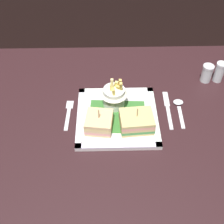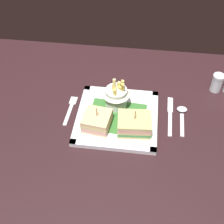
{
  "view_description": "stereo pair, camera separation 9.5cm",
  "coord_description": "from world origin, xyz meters",
  "px_view_note": "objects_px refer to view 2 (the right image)",
  "views": [
    {
      "loc": [
        0.0,
        -0.64,
        1.47
      ],
      "look_at": [
        0.02,
        0.01,
        0.78
      ],
      "focal_mm": 47.58,
      "sensor_mm": 36.0,
      "label": 1
    },
    {
      "loc": [
        0.1,
        -0.64,
        1.47
      ],
      "look_at": [
        0.02,
        0.01,
        0.78
      ],
      "focal_mm": 47.58,
      "sensor_mm": 36.0,
      "label": 2
    }
  ],
  "objects_px": {
    "fork": "(71,108)",
    "knife": "(170,114)",
    "salt_shaker": "(217,84)",
    "spoon": "(182,113)",
    "dining_table": "(107,142)",
    "sandwich_half_left": "(97,121)",
    "square_plate": "(117,118)",
    "fries_cup": "(116,95)",
    "sandwich_half_right": "(134,124)"
  },
  "relations": [
    {
      "from": "fries_cup",
      "to": "fork",
      "type": "bearing_deg",
      "value": -170.57
    },
    {
      "from": "dining_table",
      "to": "sandwich_half_left",
      "type": "xyz_separation_m",
      "value": [
        -0.03,
        -0.03,
        0.14
      ]
    },
    {
      "from": "dining_table",
      "to": "spoon",
      "type": "distance_m",
      "value": 0.28
    },
    {
      "from": "sandwich_half_left",
      "to": "fork",
      "type": "distance_m",
      "value": 0.13
    },
    {
      "from": "dining_table",
      "to": "salt_shaker",
      "type": "bearing_deg",
      "value": 28.7
    },
    {
      "from": "sandwich_half_right",
      "to": "fries_cup",
      "type": "bearing_deg",
      "value": 124.77
    },
    {
      "from": "sandwich_half_left",
      "to": "knife",
      "type": "height_order",
      "value": "sandwich_half_left"
    },
    {
      "from": "square_plate",
      "to": "sandwich_half_left",
      "type": "xyz_separation_m",
      "value": [
        -0.06,
        -0.05,
        0.03
      ]
    },
    {
      "from": "square_plate",
      "to": "fries_cup",
      "type": "height_order",
      "value": "fries_cup"
    },
    {
      "from": "knife",
      "to": "spoon",
      "type": "relative_size",
      "value": 1.35
    },
    {
      "from": "square_plate",
      "to": "salt_shaker",
      "type": "bearing_deg",
      "value": 28.8
    },
    {
      "from": "salt_shaker",
      "to": "square_plate",
      "type": "bearing_deg",
      "value": -151.2
    },
    {
      "from": "fries_cup",
      "to": "sandwich_half_right",
      "type": "bearing_deg",
      "value": -55.23
    },
    {
      "from": "knife",
      "to": "spoon",
      "type": "xyz_separation_m",
      "value": [
        0.04,
        0.01,
        0.0
      ]
    },
    {
      "from": "fork",
      "to": "knife",
      "type": "bearing_deg",
      "value": 2.71
    },
    {
      "from": "square_plate",
      "to": "sandwich_half_left",
      "type": "height_order",
      "value": "sandwich_half_left"
    },
    {
      "from": "fries_cup",
      "to": "dining_table",
      "type": "bearing_deg",
      "value": -108.31
    },
    {
      "from": "spoon",
      "to": "salt_shaker",
      "type": "xyz_separation_m",
      "value": [
        0.12,
        0.14,
        0.03
      ]
    },
    {
      "from": "salt_shaker",
      "to": "sandwich_half_left",
      "type": "bearing_deg",
      "value": -149.73
    },
    {
      "from": "square_plate",
      "to": "fries_cup",
      "type": "distance_m",
      "value": 0.08
    },
    {
      "from": "sandwich_half_left",
      "to": "sandwich_half_right",
      "type": "distance_m",
      "value": 0.12
    },
    {
      "from": "dining_table",
      "to": "knife",
      "type": "relative_size",
      "value": 7.51
    },
    {
      "from": "dining_table",
      "to": "spoon",
      "type": "height_order",
      "value": "spoon"
    },
    {
      "from": "sandwich_half_right",
      "to": "fork",
      "type": "xyz_separation_m",
      "value": [
        -0.22,
        0.07,
        -0.03
      ]
    },
    {
      "from": "sandwich_half_left",
      "to": "spoon",
      "type": "bearing_deg",
      "value": 18.93
    },
    {
      "from": "dining_table",
      "to": "sandwich_half_left",
      "type": "relative_size",
      "value": 14.17
    },
    {
      "from": "dining_table",
      "to": "spoon",
      "type": "bearing_deg",
      "value": 14.69
    },
    {
      "from": "dining_table",
      "to": "fork",
      "type": "relative_size",
      "value": 9.85
    },
    {
      "from": "sandwich_half_right",
      "to": "fries_cup",
      "type": "relative_size",
      "value": 0.93
    },
    {
      "from": "fries_cup",
      "to": "salt_shaker",
      "type": "relative_size",
      "value": 1.73
    },
    {
      "from": "fork",
      "to": "salt_shaker",
      "type": "distance_m",
      "value": 0.53
    },
    {
      "from": "salt_shaker",
      "to": "spoon",
      "type": "bearing_deg",
      "value": -131.78
    },
    {
      "from": "knife",
      "to": "square_plate",
      "type": "bearing_deg",
      "value": -166.36
    },
    {
      "from": "sandwich_half_right",
      "to": "knife",
      "type": "xyz_separation_m",
      "value": [
        0.12,
        0.09,
        -0.03
      ]
    },
    {
      "from": "dining_table",
      "to": "fries_cup",
      "type": "height_order",
      "value": "fries_cup"
    },
    {
      "from": "fries_cup",
      "to": "spoon",
      "type": "relative_size",
      "value": 0.9
    },
    {
      "from": "fries_cup",
      "to": "fork",
      "type": "relative_size",
      "value": 0.88
    },
    {
      "from": "square_plate",
      "to": "fries_cup",
      "type": "bearing_deg",
      "value": 99.88
    },
    {
      "from": "fries_cup",
      "to": "knife",
      "type": "distance_m",
      "value": 0.19
    },
    {
      "from": "fries_cup",
      "to": "salt_shaker",
      "type": "height_order",
      "value": "fries_cup"
    },
    {
      "from": "knife",
      "to": "salt_shaker",
      "type": "xyz_separation_m",
      "value": [
        0.16,
        0.14,
        0.03
      ]
    },
    {
      "from": "knife",
      "to": "fries_cup",
      "type": "bearing_deg",
      "value": 177.02
    },
    {
      "from": "sandwich_half_left",
      "to": "salt_shaker",
      "type": "relative_size",
      "value": 1.37
    },
    {
      "from": "fries_cup",
      "to": "fork",
      "type": "height_order",
      "value": "fries_cup"
    },
    {
      "from": "square_plate",
      "to": "fries_cup",
      "type": "xyz_separation_m",
      "value": [
        -0.01,
        0.05,
        0.05
      ]
    },
    {
      "from": "sandwich_half_right",
      "to": "fries_cup",
      "type": "xyz_separation_m",
      "value": [
        -0.07,
        0.1,
        0.03
      ]
    },
    {
      "from": "sandwich_half_left",
      "to": "knife",
      "type": "xyz_separation_m",
      "value": [
        0.23,
        0.09,
        -0.03
      ]
    },
    {
      "from": "sandwich_half_left",
      "to": "spoon",
      "type": "xyz_separation_m",
      "value": [
        0.27,
        0.09,
        -0.03
      ]
    },
    {
      "from": "fries_cup",
      "to": "salt_shaker",
      "type": "xyz_separation_m",
      "value": [
        0.35,
        0.13,
        -0.03
      ]
    },
    {
      "from": "dining_table",
      "to": "knife",
      "type": "xyz_separation_m",
      "value": [
        0.21,
        0.06,
        0.11
      ]
    }
  ]
}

